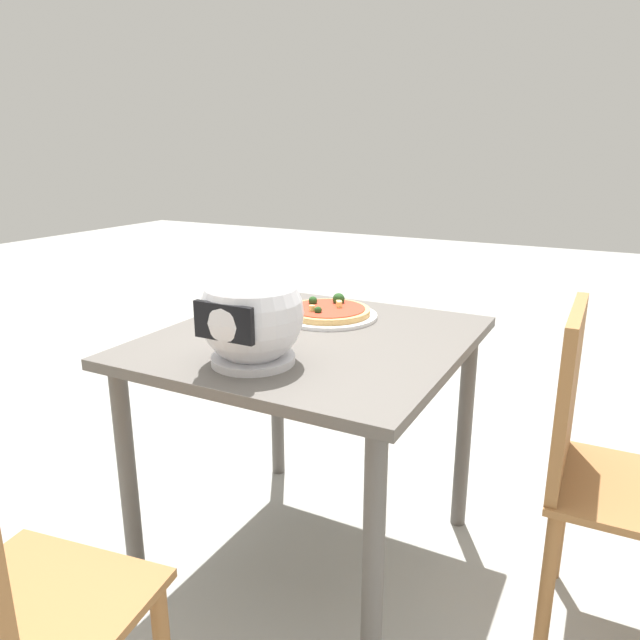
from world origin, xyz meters
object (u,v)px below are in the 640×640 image
object	(u,v)px
dining_table	(311,369)
chair_side	(600,460)
motorcycle_helmet	(251,316)
pizza	(328,310)

from	to	relation	value
dining_table	chair_side	distance (m)	0.81
dining_table	chair_side	world-z (taller)	chair_side
motorcycle_helmet	chair_side	xyz separation A→B (m)	(-0.82, -0.36, -0.37)
dining_table	chair_side	xyz separation A→B (m)	(-0.79, -0.10, -0.14)
motorcycle_helmet	chair_side	bearing A→B (deg)	-155.94
motorcycle_helmet	pizza	bearing A→B (deg)	-86.96
chair_side	motorcycle_helmet	bearing A→B (deg)	24.06
pizza	motorcycle_helmet	distance (m)	0.48
dining_table	pizza	distance (m)	0.24
dining_table	motorcycle_helmet	distance (m)	0.35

